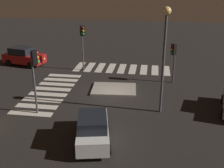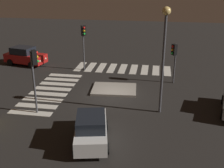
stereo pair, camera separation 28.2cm
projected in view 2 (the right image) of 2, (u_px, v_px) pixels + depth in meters
name	position (u px, v px, depth m)	size (l,w,h in m)	color
ground_plane	(112.00, 95.00, 22.83)	(80.00, 80.00, 0.00)	black
traffic_island	(114.00, 89.00, 23.82)	(3.90, 3.04, 0.18)	gray
car_white	(91.00, 129.00, 16.15)	(2.60, 4.41, 1.82)	silver
car_red	(25.00, 56.00, 30.38)	(4.71, 2.77, 1.95)	red
traffic_light_south	(174.00, 54.00, 24.45)	(0.53, 0.54, 3.60)	#47474C
traffic_light_east	(84.00, 37.00, 27.63)	(0.54, 0.53, 4.58)	#47474C
traffic_light_north	(34.00, 66.00, 18.79)	(0.53, 0.54, 4.55)	#47474C
street_lamp	(164.00, 43.00, 18.23)	(0.56, 0.56, 7.36)	#47474C
crosswalk_near	(123.00, 69.00, 29.31)	(9.90, 3.20, 0.02)	silver
crosswalk_side	(50.00, 91.00, 23.61)	(3.20, 8.75, 0.02)	silver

